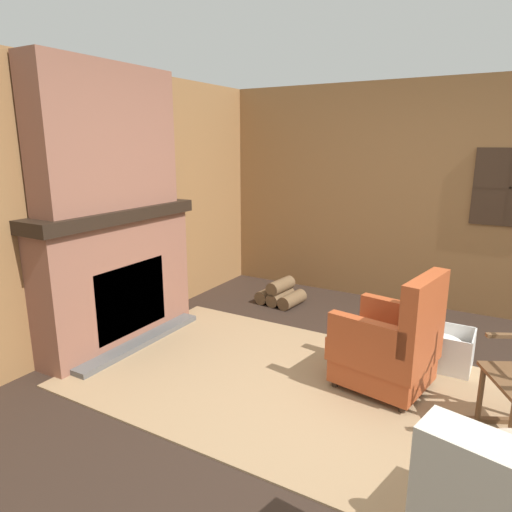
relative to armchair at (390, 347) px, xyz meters
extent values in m
plane|color=#2D2119|center=(-0.16, -0.37, -0.35)|extent=(14.00, 14.00, 0.00)
cube|color=olive|center=(-2.63, -0.37, 0.91)|extent=(0.06, 5.48, 2.51)
cube|color=olive|center=(-0.16, 2.10, 0.91)|extent=(5.48, 0.06, 2.51)
cube|color=#382619|center=(0.62, 2.05, 1.05)|extent=(0.70, 0.02, 0.79)
cube|color=silver|center=(0.62, 2.06, 1.05)|extent=(0.66, 0.01, 0.75)
cube|color=#382619|center=(0.62, 2.05, 1.05)|extent=(0.02, 0.02, 0.75)
cube|color=#382619|center=(0.62, 2.05, 1.05)|extent=(0.66, 0.02, 0.02)
cube|color=brown|center=(-2.43, -0.37, 0.23)|extent=(0.34, 1.62, 1.15)
cube|color=black|center=(-2.30, -0.37, 0.10)|extent=(0.08, 0.84, 0.65)
cube|color=#565451|center=(-2.18, -0.37, -0.32)|extent=(0.16, 1.46, 0.06)
cube|color=black|center=(-2.43, -0.37, 0.86)|extent=(0.44, 1.72, 0.11)
cube|color=brown|center=(-2.43, -0.37, 1.53)|extent=(0.30, 1.42, 1.22)
cube|color=#997A56|center=(-0.59, -0.32, -0.34)|extent=(3.51, 2.04, 0.01)
cube|color=#A84723|center=(-0.04, 0.01, -0.17)|extent=(0.73, 0.68, 0.24)
cube|color=#A84723|center=(-0.04, 0.01, -0.02)|extent=(0.76, 0.71, 0.18)
cube|color=#A84723|center=(0.23, -0.04, 0.33)|extent=(0.22, 0.62, 0.52)
cube|color=#A84723|center=(-0.11, -0.24, 0.17)|extent=(0.61, 0.19, 0.20)
cube|color=#A84723|center=(-0.02, 0.27, 0.17)|extent=(0.61, 0.19, 0.20)
cylinder|color=#332319|center=(-0.35, -0.19, -0.32)|extent=(0.06, 0.06, 0.06)
cylinder|color=#332319|center=(-0.27, 0.29, -0.32)|extent=(0.06, 0.06, 0.06)
cylinder|color=#332319|center=(0.18, -0.28, -0.32)|extent=(0.06, 0.06, 0.06)
cylinder|color=#332319|center=(0.26, 0.20, -0.32)|extent=(0.06, 0.06, 0.06)
cube|color=brown|center=(0.82, -0.06, -0.33)|extent=(0.73, 0.40, 0.04)
cylinder|color=brown|center=(0.83, -0.51, -0.12)|extent=(0.05, 0.05, 0.38)
cylinder|color=brown|center=(0.64, -0.15, -0.12)|extent=(0.05, 0.05, 0.38)
cylinder|color=brown|center=(-1.74, 1.31, -0.27)|extent=(0.20, 0.41, 0.16)
cylinder|color=brown|center=(-1.58, 1.29, -0.27)|extent=(0.20, 0.41, 0.16)
cylinder|color=brown|center=(-1.42, 1.28, -0.27)|extent=(0.20, 0.41, 0.16)
cylinder|color=brown|center=(-1.58, 1.29, -0.13)|extent=(0.20, 0.41, 0.16)
cube|color=white|center=(0.29, 0.60, -0.34)|extent=(0.49, 0.38, 0.01)
cube|color=white|center=(0.53, 0.60, -0.18)|extent=(0.01, 0.38, 0.33)
cube|color=white|center=(0.06, 0.60, -0.18)|extent=(0.01, 0.38, 0.33)
cube|color=white|center=(0.29, 0.78, -0.18)|extent=(0.49, 0.01, 0.33)
cube|color=white|center=(0.29, 0.41, -0.18)|extent=(0.49, 0.01, 0.33)
ellipsoid|color=white|center=(0.29, 0.60, -0.17)|extent=(0.39, 0.30, 0.20)
ellipsoid|color=silver|center=(-2.46, -0.93, 0.97)|extent=(0.09, 0.09, 0.10)
cylinder|color=white|center=(-2.46, -0.93, 1.11)|extent=(0.05, 0.05, 0.19)
cube|color=brown|center=(-2.46, -0.24, 0.97)|extent=(0.14, 0.28, 0.11)
cube|color=silver|center=(-2.39, -0.24, 0.98)|extent=(0.01, 0.04, 0.02)
camera|label=1|loc=(0.71, -3.24, 1.49)|focal=32.00mm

